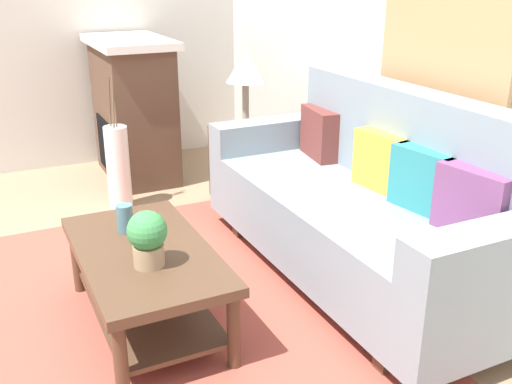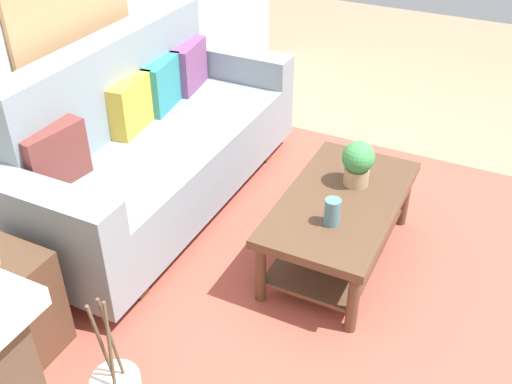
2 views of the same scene
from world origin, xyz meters
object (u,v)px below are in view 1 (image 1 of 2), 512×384
Objects in this scene: throw_pillow_plum at (472,202)px; fireplace at (134,109)px; throw_pillow_mustard at (383,162)px; table_lamp at (246,70)px; throw_pillow_maroon at (319,133)px; throw_pillow_teal at (423,180)px; tabletop_vase at (125,218)px; framed_painting at (447,3)px; floor_vase at (118,168)px; side_table at (246,165)px; potted_plant_tabletop at (148,237)px; coffee_table at (145,270)px; couch at (361,207)px.

throw_pillow_plum is 0.31× the size of fireplace.
table_lamp is at bearing -171.93° from throw_pillow_mustard.
fireplace reaches higher than throw_pillow_maroon.
throw_pillow_teal is 1.00× the size of throw_pillow_plum.
fireplace is (-2.29, -0.80, -0.09)m from throw_pillow_mustard.
table_lamp is at bearing 133.09° from tabletop_vase.
floor_vase is at bearing -138.43° from framed_painting.
side_table is at bearing -173.49° from throw_pillow_teal.
framed_painting reaches higher than floor_vase.
framed_painting is (1.38, 0.54, 0.52)m from table_lamp.
potted_plant_tabletop is 0.47× the size of side_table.
coffee_table is 0.30m from tabletop_vase.
throw_pillow_plum is (0.33, 0.00, 0.00)m from throw_pillow_teal.
side_table is at bearing 33.44° from fireplace.
framed_painting is (2.29, 1.14, 0.93)m from fireplace.
potted_plant_tabletop reaches higher than floor_vase.
table_lamp is at bearing 33.44° from fireplace.
floor_vase is (-1.64, -1.11, -0.37)m from throw_pillow_mustard.
potted_plant_tabletop is (0.41, 0.01, 0.07)m from tabletop_vase.
throw_pillow_maroon is at bearing 180.00° from throw_pillow_mustard.
fireplace is (-2.04, 0.59, 0.08)m from tabletop_vase.
throw_pillow_teal is at bearing 16.94° from fireplace.
tabletop_vase is (-0.26, -1.27, 0.07)m from couch.
side_table is (-1.12, 1.20, -0.22)m from tabletop_vase.
table_lamp is 1.17m from floor_vase.
floor_vase is (-1.64, -0.98, -0.12)m from couch.
framed_painting reaches higher than throw_pillow_plum.
throw_pillow_teal is 1.75m from table_lamp.
throw_pillow_teal and throw_pillow_plum have the same top height.
throw_pillow_plum is 0.33× the size of coffee_table.
table_lamp is at bearing -158.73° from framed_painting.
floor_vase is (-2.30, -1.11, -0.37)m from throw_pillow_plum.
floor_vase is (-0.26, -0.91, 0.03)m from side_table.
framed_painting is at bearing 94.85° from potted_plant_tabletop.
potted_plant_tabletop is (0.81, -1.39, -0.11)m from throw_pillow_maroon.
throw_pillow_mustard is 1.41m from coffee_table.
potted_plant_tabletop reaches higher than coffee_table.
throw_pillow_mustard is 2.43m from fireplace.
throw_pillow_maroon is 0.33× the size of coffee_table.
couch is at bearing 31.01° from floor_vase.
framed_painting is at bearing 134.37° from throw_pillow_teal.
throw_pillow_maroon is 1.82m from fireplace.
throw_pillow_mustard and throw_pillow_teal have the same top height.
table_lamp is 1.17m from fireplace.
throw_pillow_maroon is at bearing 180.00° from throw_pillow_teal.
throw_pillow_maroon is 1.37× the size of potted_plant_tabletop.
table_lamp reaches higher than side_table.
framed_painting is at bearing 21.27° from side_table.
fireplace is at bearing 166.02° from coffee_table.
tabletop_vase is (0.41, -1.39, -0.18)m from throw_pillow_maroon.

